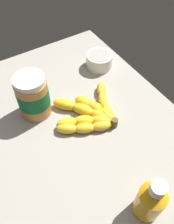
{
  "coord_description": "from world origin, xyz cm",
  "views": [
    {
      "loc": [
        39.56,
        -19.0,
        60.14
      ],
      "look_at": [
        1.63,
        4.56,
        4.88
      ],
      "focal_mm": 37.59,
      "sensor_mm": 36.0,
      "label": 1
    }
  ],
  "objects_px": {
    "banana_bunch": "(90,113)",
    "peanut_butter_jar": "(33,96)",
    "honey_bottle": "(151,200)",
    "small_bowl": "(99,60)"
  },
  "relations": [
    {
      "from": "peanut_butter_jar",
      "to": "small_bowl",
      "type": "height_order",
      "value": "peanut_butter_jar"
    },
    {
      "from": "small_bowl",
      "to": "banana_bunch",
      "type": "bearing_deg",
      "value": -40.58
    },
    {
      "from": "peanut_butter_jar",
      "to": "small_bowl",
      "type": "relative_size",
      "value": 1.48
    },
    {
      "from": "banana_bunch",
      "to": "peanut_butter_jar",
      "type": "xyz_separation_m",
      "value": [
        -0.11,
        -0.14,
        0.06
      ]
    },
    {
      "from": "banana_bunch",
      "to": "peanut_butter_jar",
      "type": "relative_size",
      "value": 1.69
    },
    {
      "from": "banana_bunch",
      "to": "small_bowl",
      "type": "distance_m",
      "value": 0.25
    },
    {
      "from": "banana_bunch",
      "to": "honey_bottle",
      "type": "distance_m",
      "value": 0.32
    },
    {
      "from": "peanut_butter_jar",
      "to": "banana_bunch",
      "type": "bearing_deg",
      "value": 50.65
    },
    {
      "from": "honey_bottle",
      "to": "peanut_butter_jar",
      "type": "bearing_deg",
      "value": -167.15
    },
    {
      "from": "banana_bunch",
      "to": "peanut_butter_jar",
      "type": "distance_m",
      "value": 0.18
    }
  ]
}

